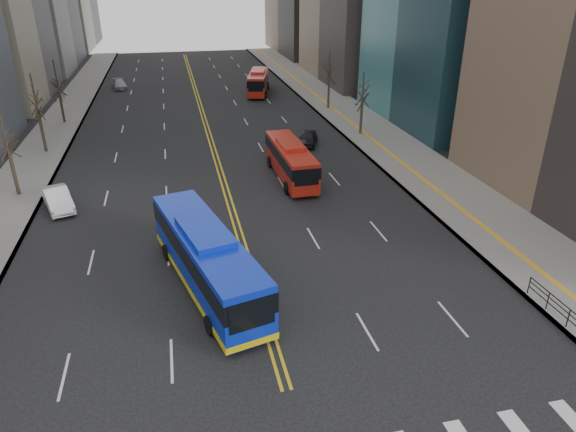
# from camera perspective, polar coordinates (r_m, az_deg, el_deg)

# --- Properties ---
(sidewalk_right) EXTENTS (7.00, 130.00, 0.15)m
(sidewalk_right) POSITION_cam_1_polar(r_m,az_deg,el_deg) (61.81, 7.74, 10.38)
(sidewalk_right) COLOR gray
(sidewalk_right) RESTS_ON ground
(sidewalk_left) EXTENTS (5.00, 130.00, 0.15)m
(sidewalk_left) POSITION_cam_1_polar(r_m,az_deg,el_deg) (59.53, -25.04, 7.63)
(sidewalk_left) COLOR gray
(sidewalk_left) RESTS_ON ground
(centerline) EXTENTS (0.55, 100.00, 0.01)m
(centerline) POSITION_cam_1_polar(r_m,az_deg,el_deg) (67.90, -9.60, 11.56)
(centerline) COLOR gold
(centerline) RESTS_ON ground
(pedestrian_railing) EXTENTS (0.06, 6.06, 1.02)m
(pedestrian_railing) POSITION_cam_1_polar(r_m,az_deg,el_deg) (28.86, 28.75, -9.66)
(pedestrian_railing) COLOR black
(pedestrian_railing) RESTS_ON sidewalk_right
(street_trees) EXTENTS (35.20, 47.20, 7.60)m
(street_trees) POSITION_cam_1_polar(r_m,az_deg,el_deg) (46.92, -17.12, 10.74)
(street_trees) COLOR #2E251C
(street_trees) RESTS_ON ground
(blue_bus) EXTENTS (5.62, 12.78, 3.63)m
(blue_bus) POSITION_cam_1_polar(r_m,az_deg,el_deg) (28.34, -9.01, -4.52)
(blue_bus) COLOR #0C26B6
(blue_bus) RESTS_ON ground
(red_bus_near) EXTENTS (2.69, 9.94, 3.17)m
(red_bus_near) POSITION_cam_1_polar(r_m,az_deg,el_deg) (43.31, 0.29, 6.39)
(red_bus_near) COLOR #AE1F12
(red_bus_near) RESTS_ON ground
(red_bus_far) EXTENTS (4.79, 10.56, 3.29)m
(red_bus_far) POSITION_cam_1_polar(r_m,az_deg,el_deg) (76.43, -3.32, 14.80)
(red_bus_far) COLOR #AE1F12
(red_bus_far) RESTS_ON ground
(car_white) EXTENTS (3.09, 4.98, 1.55)m
(car_white) POSITION_cam_1_polar(r_m,az_deg,el_deg) (41.54, -24.22, 1.73)
(car_white) COLOR white
(car_white) RESTS_ON ground
(car_dark_mid) EXTENTS (3.11, 4.46, 1.41)m
(car_dark_mid) POSITION_cam_1_polar(r_m,az_deg,el_deg) (52.61, 2.23, 8.63)
(car_dark_mid) COLOR black
(car_dark_mid) RESTS_ON ground
(car_silver) EXTENTS (2.54, 4.72, 1.30)m
(car_silver) POSITION_cam_1_polar(r_m,az_deg,el_deg) (83.73, -18.21, 13.73)
(car_silver) COLOR #98989D
(car_silver) RESTS_ON ground
(car_dark_far) EXTENTS (2.50, 4.64, 1.24)m
(car_dark_far) POSITION_cam_1_polar(r_m,az_deg,el_deg) (88.00, -3.49, 15.40)
(car_dark_far) COLOR black
(car_dark_far) RESTS_ON ground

